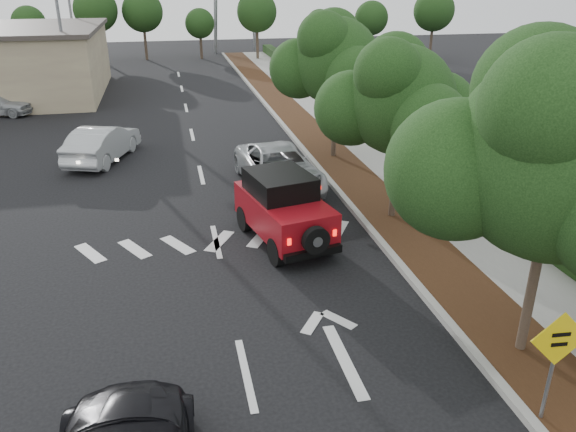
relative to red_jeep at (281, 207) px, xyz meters
name	(u,v)px	position (x,y,z in m)	size (l,w,h in m)	color
ground	(246,374)	(-1.89, -5.77, -1.02)	(120.00, 120.00, 0.00)	black
curb	(316,165)	(2.71, 6.23, -0.94)	(0.20, 70.00, 0.15)	#9E9B93
planting_strip	(340,164)	(3.71, 6.23, -0.96)	(1.80, 70.00, 0.12)	black
sidewalk	(384,161)	(5.61, 6.23, -0.96)	(2.00, 70.00, 0.12)	gray
hedge	(417,151)	(7.01, 6.23, -0.62)	(0.80, 70.00, 0.80)	black
transmission_tower	(236,52)	(4.11, 42.23, -1.02)	(7.00, 4.00, 28.00)	slate
street_tree_near	(519,352)	(3.71, -6.27, -1.02)	(3.80, 3.80, 5.92)	black
street_tree_mid	(391,218)	(3.71, 0.73, -1.02)	(3.20, 3.20, 5.32)	black
street_tree_far	(333,158)	(3.71, 7.23, -1.02)	(3.40, 3.40, 5.62)	black
light_pole_a	(73,106)	(-8.39, 20.23, -1.02)	(2.00, 0.22, 9.00)	slate
light_pole_b	(80,74)	(-9.39, 32.23, -1.02)	(2.00, 0.22, 9.00)	slate
red_jeep	(281,207)	(0.00, 0.00, 0.00)	(2.44, 4.08, 2.00)	black
silver_suv_ahead	(279,168)	(0.79, 4.31, -0.30)	(2.39, 5.19, 1.44)	#ACB0B4
silver_sedan_oncoming	(102,143)	(-5.69, 8.95, -0.29)	(1.55, 4.43, 1.46)	#B0B4B8
speed_hump_sign	(556,352)	(2.90, -8.13, 0.47)	(1.01, 0.12, 2.15)	slate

